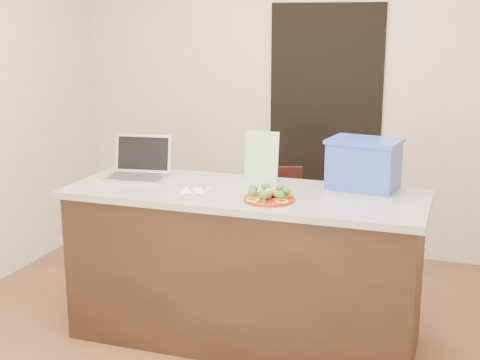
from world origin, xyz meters
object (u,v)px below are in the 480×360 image
(island, at_px, (244,266))
(yogurt_bottle, at_px, (269,194))
(plate, at_px, (269,199))
(napkin, at_px, (196,190))
(chair, at_px, (269,225))
(blue_box, at_px, (364,164))
(laptop, at_px, (139,166))

(island, height_order, yogurt_bottle, yogurt_bottle)
(plate, xyz_separation_m, yogurt_bottle, (-0.01, 0.03, 0.02))
(napkin, bearing_deg, plate, -8.17)
(plate, height_order, yogurt_bottle, yogurt_bottle)
(plate, relative_size, chair, 0.31)
(napkin, relative_size, yogurt_bottle, 1.90)
(napkin, distance_m, chair, 0.90)
(yogurt_bottle, bearing_deg, island, 144.06)
(plate, relative_size, blue_box, 0.64)
(napkin, bearing_deg, yogurt_bottle, -5.09)
(chair, bearing_deg, laptop, -158.40)
(napkin, bearing_deg, island, 19.20)
(napkin, height_order, blue_box, blue_box)
(blue_box, bearing_deg, laptop, -164.78)
(blue_box, relative_size, chair, 0.49)
(plate, bearing_deg, laptop, 163.39)
(napkin, xyz_separation_m, yogurt_bottle, (0.45, -0.04, 0.03))
(island, relative_size, napkin, 14.56)
(yogurt_bottle, distance_m, laptop, 0.95)
(napkin, bearing_deg, laptop, 155.77)
(yogurt_bottle, height_order, laptop, laptop)
(island, xyz_separation_m, chair, (-0.05, 0.68, 0.05))
(laptop, distance_m, chair, 1.01)
(laptop, height_order, chair, laptop)
(blue_box, bearing_deg, plate, -126.94)
(yogurt_bottle, relative_size, laptop, 0.19)
(laptop, bearing_deg, blue_box, -2.18)
(plate, distance_m, napkin, 0.46)
(island, height_order, plate, plate)
(napkin, distance_m, laptop, 0.52)
(island, bearing_deg, plate, -39.42)
(plate, distance_m, chair, 0.97)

